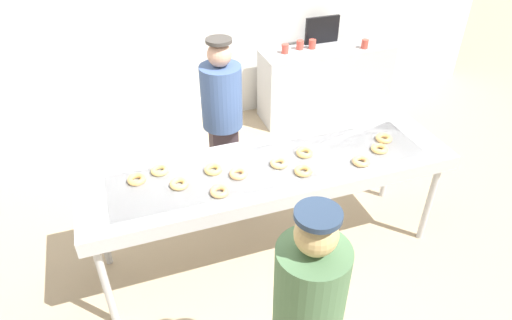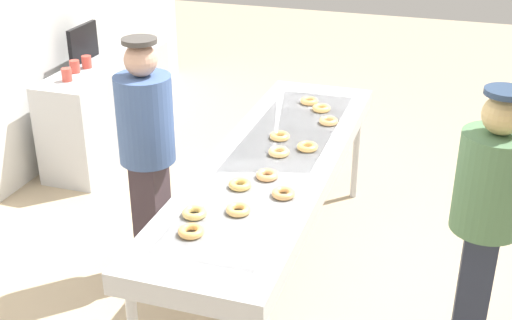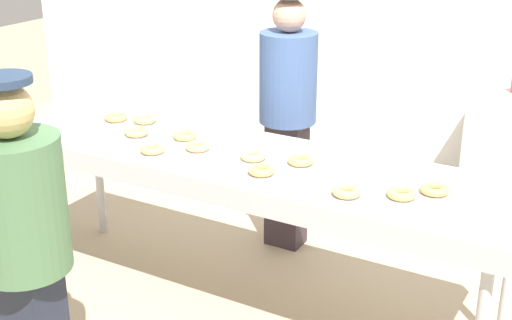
{
  "view_description": "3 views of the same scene",
  "coord_description": "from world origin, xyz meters",
  "px_view_note": "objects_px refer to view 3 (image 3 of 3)",
  "views": [
    {
      "loc": [
        -1.05,
        -2.63,
        2.99
      ],
      "look_at": [
        -0.05,
        0.21,
        0.85
      ],
      "focal_mm": 31.62,
      "sensor_mm": 36.0,
      "label": 1
    },
    {
      "loc": [
        -3.72,
        -1.1,
        2.77
      ],
      "look_at": [
        -0.04,
        0.1,
        0.92
      ],
      "focal_mm": 47.32,
      "sensor_mm": 36.0,
      "label": 2
    },
    {
      "loc": [
        1.81,
        -3.07,
        2.3
      ],
      "look_at": [
        -0.03,
        0.16,
        0.85
      ],
      "focal_mm": 49.97,
      "sensor_mm": 36.0,
      "label": 3
    }
  ],
  "objects_px": {
    "worker_baker": "(288,106)",
    "glazed_donut_5": "(253,156)",
    "glazed_donut_3": "(116,117)",
    "glazed_donut_6": "(198,146)",
    "glazed_donut_4": "(435,189)",
    "glazed_donut_11": "(261,170)",
    "fryer_conveyor": "(247,168)",
    "glazed_donut_10": "(145,119)",
    "glazed_donut_0": "(153,149)",
    "glazed_donut_2": "(347,192)",
    "customer_waiting": "(23,240)",
    "glazed_donut_1": "(402,194)",
    "glazed_donut_8": "(301,160)",
    "glazed_donut_9": "(136,132)",
    "glazed_donut_7": "(185,135)"
  },
  "relations": [
    {
      "from": "glazed_donut_5",
      "to": "glazed_donut_9",
      "type": "height_order",
      "value": "same"
    },
    {
      "from": "glazed_donut_5",
      "to": "worker_baker",
      "type": "relative_size",
      "value": 0.08
    },
    {
      "from": "fryer_conveyor",
      "to": "glazed_donut_2",
      "type": "bearing_deg",
      "value": -17.66
    },
    {
      "from": "glazed_donut_9",
      "to": "glazed_donut_0",
      "type": "bearing_deg",
      "value": -35.44
    },
    {
      "from": "glazed_donut_2",
      "to": "glazed_donut_0",
      "type": "bearing_deg",
      "value": 179.56
    },
    {
      "from": "glazed_donut_8",
      "to": "glazed_donut_7",
      "type": "bearing_deg",
      "value": 178.27
    },
    {
      "from": "glazed_donut_3",
      "to": "glazed_donut_11",
      "type": "distance_m",
      "value": 1.24
    },
    {
      "from": "glazed_donut_10",
      "to": "fryer_conveyor",
      "type": "bearing_deg",
      "value": -12.91
    },
    {
      "from": "customer_waiting",
      "to": "glazed_donut_2",
      "type": "bearing_deg",
      "value": 60.99
    },
    {
      "from": "glazed_donut_4",
      "to": "glazed_donut_7",
      "type": "distance_m",
      "value": 1.47
    },
    {
      "from": "glazed_donut_3",
      "to": "customer_waiting",
      "type": "bearing_deg",
      "value": -63.22
    },
    {
      "from": "glazed_donut_3",
      "to": "glazed_donut_10",
      "type": "height_order",
      "value": "same"
    },
    {
      "from": "glazed_donut_4",
      "to": "glazed_donut_5",
      "type": "bearing_deg",
      "value": -177.64
    },
    {
      "from": "glazed_donut_5",
      "to": "glazed_donut_10",
      "type": "distance_m",
      "value": 0.91
    },
    {
      "from": "glazed_donut_1",
      "to": "glazed_donut_2",
      "type": "distance_m",
      "value": 0.25
    },
    {
      "from": "glazed_donut_2",
      "to": "worker_baker",
      "type": "xyz_separation_m",
      "value": [
        -0.83,
        1.01,
        0.02
      ]
    },
    {
      "from": "glazed_donut_6",
      "to": "worker_baker",
      "type": "bearing_deg",
      "value": 82.14
    },
    {
      "from": "glazed_donut_1",
      "to": "glazed_donut_8",
      "type": "height_order",
      "value": "same"
    },
    {
      "from": "glazed_donut_3",
      "to": "worker_baker",
      "type": "bearing_deg",
      "value": 38.21
    },
    {
      "from": "glazed_donut_0",
      "to": "glazed_donut_4",
      "type": "bearing_deg",
      "value": 8.42
    },
    {
      "from": "worker_baker",
      "to": "glazed_donut_2",
      "type": "bearing_deg",
      "value": 145.96
    },
    {
      "from": "glazed_donut_1",
      "to": "glazed_donut_5",
      "type": "height_order",
      "value": "same"
    },
    {
      "from": "glazed_donut_2",
      "to": "customer_waiting",
      "type": "relative_size",
      "value": 0.08
    },
    {
      "from": "glazed_donut_4",
      "to": "glazed_donut_8",
      "type": "xyz_separation_m",
      "value": [
        -0.72,
        0.03,
        0.0
      ]
    },
    {
      "from": "glazed_donut_5",
      "to": "customer_waiting",
      "type": "xyz_separation_m",
      "value": [
        -0.34,
        -1.28,
        -0.0
      ]
    },
    {
      "from": "glazed_donut_11",
      "to": "worker_baker",
      "type": "relative_size",
      "value": 0.08
    },
    {
      "from": "glazed_donut_2",
      "to": "glazed_donut_3",
      "type": "distance_m",
      "value": 1.71
    },
    {
      "from": "glazed_donut_2",
      "to": "glazed_donut_5",
      "type": "height_order",
      "value": "same"
    },
    {
      "from": "glazed_donut_0",
      "to": "glazed_donut_11",
      "type": "distance_m",
      "value": 0.66
    },
    {
      "from": "glazed_donut_10",
      "to": "glazed_donut_9",
      "type": "bearing_deg",
      "value": -63.68
    },
    {
      "from": "glazed_donut_2",
      "to": "glazed_donut_11",
      "type": "relative_size",
      "value": 1.0
    },
    {
      "from": "glazed_donut_11",
      "to": "fryer_conveyor",
      "type": "bearing_deg",
      "value": 137.13
    },
    {
      "from": "glazed_donut_8",
      "to": "glazed_donut_10",
      "type": "height_order",
      "value": "same"
    },
    {
      "from": "glazed_donut_4",
      "to": "glazed_donut_6",
      "type": "xyz_separation_m",
      "value": [
        -1.3,
        -0.07,
        0.0
      ]
    },
    {
      "from": "glazed_donut_8",
      "to": "worker_baker",
      "type": "relative_size",
      "value": 0.08
    },
    {
      "from": "glazed_donut_9",
      "to": "worker_baker",
      "type": "relative_size",
      "value": 0.08
    },
    {
      "from": "worker_baker",
      "to": "glazed_donut_5",
      "type": "bearing_deg",
      "value": 121.47
    },
    {
      "from": "glazed_donut_1",
      "to": "fryer_conveyor",
      "type": "bearing_deg",
      "value": 173.24
    },
    {
      "from": "glazed_donut_6",
      "to": "glazed_donut_11",
      "type": "bearing_deg",
      "value": -15.19
    },
    {
      "from": "glazed_donut_3",
      "to": "glazed_donut_6",
      "type": "xyz_separation_m",
      "value": [
        0.73,
        -0.18,
        0.0
      ]
    },
    {
      "from": "customer_waiting",
      "to": "glazed_donut_6",
      "type": "bearing_deg",
      "value": 101.95
    },
    {
      "from": "glazed_donut_10",
      "to": "glazed_donut_11",
      "type": "xyz_separation_m",
      "value": [
        1.02,
        -0.37,
        0.0
      ]
    },
    {
      "from": "glazed_donut_8",
      "to": "glazed_donut_10",
      "type": "bearing_deg",
      "value": 172.6
    },
    {
      "from": "glazed_donut_5",
      "to": "glazed_donut_7",
      "type": "bearing_deg",
      "value": 169.93
    },
    {
      "from": "glazed_donut_4",
      "to": "worker_baker",
      "type": "relative_size",
      "value": 0.08
    },
    {
      "from": "customer_waiting",
      "to": "glazed_donut_1",
      "type": "bearing_deg",
      "value": 57.44
    },
    {
      "from": "fryer_conveyor",
      "to": "glazed_donut_9",
      "type": "distance_m",
      "value": 0.73
    },
    {
      "from": "glazed_donut_7",
      "to": "fryer_conveyor",
      "type": "bearing_deg",
      "value": -8.41
    },
    {
      "from": "glazed_donut_8",
      "to": "glazed_donut_4",
      "type": "bearing_deg",
      "value": -2.13
    },
    {
      "from": "glazed_donut_3",
      "to": "glazed_donut_5",
      "type": "bearing_deg",
      "value": -8.36
    }
  ]
}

